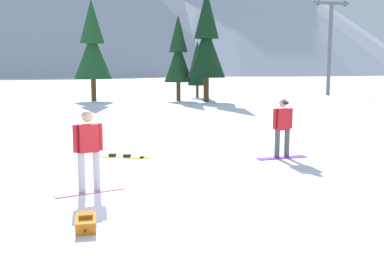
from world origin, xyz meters
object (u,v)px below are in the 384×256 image
pine_tree_tall (197,67)px  ski_lift_tower (330,41)px  backpack_orange (86,223)px  pine_tree_young (92,46)px  snowboarder_midground (283,127)px  loose_snowboard_near_left (120,156)px  pine_tree_short (206,41)px  snowboarder_foreground (88,149)px  pine_tree_broad (178,54)px

pine_tree_tall → ski_lift_tower: size_ratio=0.56×
backpack_orange → pine_tree_young: pine_tree_young is taller
pine_tree_young → ski_lift_tower: bearing=5.6°
backpack_orange → ski_lift_tower: size_ratio=0.06×
snowboarder_midground → loose_snowboard_near_left: 4.86m
backpack_orange → pine_tree_young: bearing=89.3°
pine_tree_short → snowboarder_foreground: bearing=-110.7°
backpack_orange → pine_tree_tall: pine_tree_tall is taller
loose_snowboard_near_left → backpack_orange: backpack_orange is taller
snowboarder_midground → pine_tree_short: size_ratio=0.21×
pine_tree_short → pine_tree_young: (-8.42, 2.80, -0.30)m
loose_snowboard_near_left → pine_tree_young: 22.73m
backpack_orange → pine_tree_young: (0.33, 28.10, 4.14)m
loose_snowboard_near_left → snowboarder_foreground: bearing=-103.5°
snowboarder_midground → loose_snowboard_near_left: (-4.62, 1.22, -0.90)m
loose_snowboard_near_left → ski_lift_tower: bearing=49.2°
snowboarder_foreground → pine_tree_broad: 25.60m
snowboarder_foreground → backpack_orange: bearing=-91.4°
loose_snowboard_near_left → ski_lift_tower: size_ratio=0.20×
snowboarder_foreground → snowboarder_midground: (5.47, 2.33, -0.01)m
snowboarder_foreground → pine_tree_short: size_ratio=0.21×
snowboarder_foreground → pine_tree_young: size_ratio=0.22×
pine_tree_young → backpack_orange: bearing=-90.7°
snowboarder_midground → pine_tree_broad: bearing=86.5°
loose_snowboard_near_left → pine_tree_young: bearing=91.5°
snowboarder_midground → snowboarder_foreground: bearing=-156.9°
pine_tree_broad → pine_tree_young: pine_tree_young is taller
pine_tree_short → pine_tree_broad: 2.56m
pine_tree_young → pine_tree_short: bearing=-18.4°
loose_snowboard_near_left → pine_tree_broad: bearing=74.1°
snowboarder_midground → pine_tree_broad: pine_tree_broad is taller
snowboarder_midground → ski_lift_tower: size_ratio=0.20×
backpack_orange → pine_tree_tall: size_ratio=0.11×
ski_lift_tower → pine_tree_broad: bearing=-167.1°
loose_snowboard_near_left → pine_tree_broad: pine_tree_broad is taller
snowboarder_midground → ski_lift_tower: 30.79m
snowboarder_foreground → pine_tree_young: (0.27, 25.87, 3.35)m
pine_tree_broad → ski_lift_tower: ski_lift_tower is taller
pine_tree_broad → pine_tree_young: size_ratio=0.85×
backpack_orange → pine_tree_tall: bearing=72.9°
pine_tree_short → pine_tree_young: pine_tree_short is taller
pine_tree_short → ski_lift_tower: bearing=20.4°
snowboarder_midground → pine_tree_tall: 25.56m
pine_tree_broad → snowboarder_midground: bearing=-93.5°
pine_tree_short → backpack_orange: bearing=-109.1°
loose_snowboard_near_left → pine_tree_broad: 22.11m
snowboarder_midground → ski_lift_tower: (16.48, 25.67, 4.15)m
snowboarder_foreground → pine_tree_tall: size_ratio=0.36×
pine_tree_broad → ski_lift_tower: 15.60m
pine_tree_tall → pine_tree_young: 9.13m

